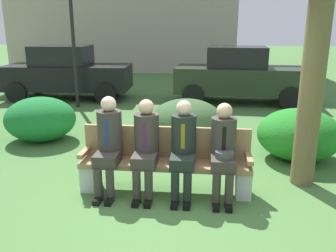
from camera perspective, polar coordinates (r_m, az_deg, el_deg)
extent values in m
plane|color=#457137|center=(4.85, -0.70, -11.86)|extent=(80.00, 80.00, 0.00)
cube|color=#99754C|center=(4.91, -0.50, -6.16)|extent=(2.36, 0.44, 0.07)
cube|color=#99754C|center=(5.00, -0.26, -2.58)|extent=(2.36, 0.06, 0.45)
cube|color=#99754C|center=(5.11, -13.31, -4.08)|extent=(0.08, 0.44, 0.06)
cube|color=#99754C|center=(4.87, 12.97, -5.07)|extent=(0.08, 0.44, 0.06)
cube|color=silver|center=(5.22, -12.44, -7.83)|extent=(0.20, 0.37, 0.38)
cube|color=silver|center=(5.00, 12.02, -8.91)|extent=(0.20, 0.37, 0.38)
cube|color=#38332D|center=(4.86, -9.82, -5.20)|extent=(0.32, 0.38, 0.16)
cylinder|color=#38332D|center=(4.83, -11.19, -9.32)|extent=(0.11, 0.11, 0.45)
cylinder|color=#38332D|center=(4.79, -9.33, -9.46)|extent=(0.11, 0.11, 0.45)
cube|color=black|center=(4.86, -11.28, -11.65)|extent=(0.09, 0.22, 0.07)
cube|color=black|center=(4.82, -9.42, -11.81)|extent=(0.09, 0.22, 0.07)
cylinder|color=#38332D|center=(4.92, -9.41, -0.78)|extent=(0.34, 0.34, 0.57)
cube|color=navy|center=(4.77, -9.94, -1.11)|extent=(0.05, 0.01, 0.36)
sphere|color=beige|center=(4.83, -9.61, 3.53)|extent=(0.21, 0.21, 0.21)
cube|color=#38332D|center=(4.75, -3.79, -5.50)|extent=(0.32, 0.38, 0.16)
cylinder|color=#38332D|center=(4.71, -5.09, -9.75)|extent=(0.11, 0.11, 0.45)
cylinder|color=#38332D|center=(4.68, -3.14, -9.86)|extent=(0.11, 0.11, 0.45)
cube|color=black|center=(4.74, -5.18, -12.13)|extent=(0.09, 0.22, 0.07)
cube|color=black|center=(4.72, -3.23, -12.26)|extent=(0.09, 0.22, 0.07)
cylinder|color=#38332D|center=(4.82, -3.47, -1.15)|extent=(0.34, 0.34, 0.54)
cube|color=#4C1951|center=(4.66, -3.81, -1.50)|extent=(0.05, 0.01, 0.34)
sphere|color=tan|center=(4.73, -3.55, 3.08)|extent=(0.21, 0.21, 0.21)
cube|color=#1E2823|center=(4.69, 2.36, -5.75)|extent=(0.32, 0.38, 0.16)
cylinder|color=#1E2823|center=(4.64, 1.15, -10.07)|extent=(0.11, 0.11, 0.45)
cylinder|color=#1E2823|center=(4.64, 3.15, -10.15)|extent=(0.11, 0.11, 0.45)
cube|color=black|center=(4.68, 1.07, -12.49)|extent=(0.09, 0.22, 0.07)
cube|color=black|center=(4.67, 3.08, -12.57)|extent=(0.09, 0.22, 0.07)
cylinder|color=#1E2823|center=(4.76, 2.55, -1.35)|extent=(0.34, 0.34, 0.54)
cube|color=olive|center=(4.60, 2.42, -1.71)|extent=(0.05, 0.01, 0.34)
sphere|color=beige|center=(4.67, 2.61, 2.91)|extent=(0.21, 0.21, 0.21)
cube|color=#38332D|center=(4.69, 8.89, -5.94)|extent=(0.32, 0.38, 0.16)
cylinder|color=#38332D|center=(4.63, 7.83, -10.29)|extent=(0.11, 0.11, 0.45)
cylinder|color=#38332D|center=(4.64, 9.83, -10.33)|extent=(0.11, 0.11, 0.45)
cube|color=black|center=(4.67, 7.76, -12.71)|extent=(0.09, 0.22, 0.07)
cube|color=black|center=(4.68, 9.77, -12.74)|extent=(0.09, 0.22, 0.07)
cylinder|color=#38332D|center=(4.77, 8.95, -1.68)|extent=(0.34, 0.34, 0.51)
cube|color=black|center=(4.60, 9.05, -2.06)|extent=(0.05, 0.01, 0.33)
sphere|color=tan|center=(4.67, 9.13, 2.41)|extent=(0.21, 0.21, 0.21)
cylinder|color=#404040|center=(4.63, 9.13, -4.59)|extent=(0.24, 0.24, 0.09)
cylinder|color=brown|center=(5.27, 22.50, 8.12)|extent=(0.33, 0.33, 3.31)
ellipsoid|color=#217921|center=(6.52, 20.45, -1.28)|extent=(1.43, 1.31, 0.90)
ellipsoid|color=#19702D|center=(7.59, -19.95, 1.07)|extent=(1.42, 1.30, 0.89)
ellipsoid|color=#36562E|center=(6.90, 3.03, 0.66)|extent=(1.45, 1.32, 0.90)
cube|color=black|center=(11.75, -15.85, 7.64)|extent=(3.97, 1.74, 0.76)
cube|color=black|center=(11.73, -16.81, 10.90)|extent=(1.76, 1.44, 0.60)
cylinder|color=black|center=(12.19, -8.41, 6.53)|extent=(0.65, 0.17, 0.64)
cylinder|color=black|center=(10.69, -10.09, 5.16)|extent=(0.65, 0.17, 0.64)
cylinder|color=black|center=(13.02, -20.33, 6.31)|extent=(0.65, 0.17, 0.64)
cylinder|color=black|center=(11.63, -23.34, 4.96)|extent=(0.65, 0.17, 0.64)
cube|color=#232D1E|center=(10.95, 11.70, 7.34)|extent=(3.98, 1.77, 0.76)
cube|color=black|center=(10.87, 11.10, 10.93)|extent=(1.77, 1.45, 0.60)
cylinder|color=black|center=(11.91, 18.07, 5.70)|extent=(0.65, 0.18, 0.64)
cylinder|color=black|center=(10.39, 19.28, 4.21)|extent=(0.65, 0.18, 0.64)
cylinder|color=black|center=(11.80, 4.80, 6.34)|extent=(0.65, 0.18, 0.64)
cylinder|color=black|center=(10.27, 4.08, 4.94)|extent=(0.65, 0.18, 0.64)
cylinder|color=black|center=(10.34, -15.09, 13.32)|extent=(0.10, 0.10, 3.79)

